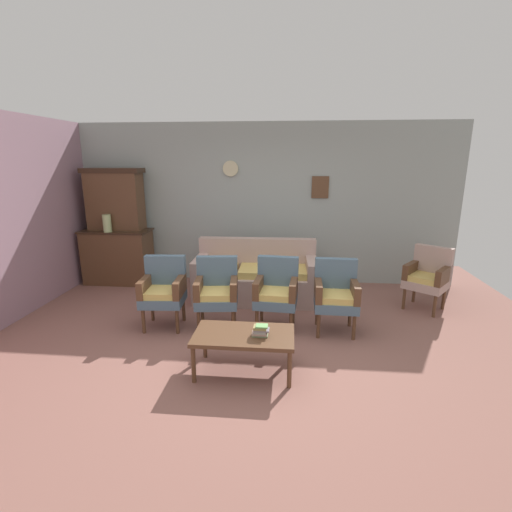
{
  "coord_description": "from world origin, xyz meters",
  "views": [
    {
      "loc": [
        0.42,
        -3.76,
        2.1
      ],
      "look_at": [
        -0.03,
        1.03,
        0.85
      ],
      "focal_mm": 26.14,
      "sensor_mm": 36.0,
      "label": 1
    }
  ],
  "objects_px": {
    "wingback_chair_by_fireplace": "(428,275)",
    "floor_vase_by_wall": "(442,277)",
    "side_cabinet": "(118,256)",
    "vase_on_cabinet": "(107,223)",
    "armchair_near_couch_end": "(164,289)",
    "coffee_table": "(244,337)",
    "floral_couch": "(256,278)",
    "armchair_near_cabinet": "(276,290)",
    "armchair_by_doorway": "(336,293)",
    "book_stack_on_table": "(260,331)",
    "armchair_row_middle": "(217,290)"
  },
  "relations": [
    {
      "from": "armchair_near_cabinet",
      "to": "floral_couch",
      "type": "bearing_deg",
      "value": 109.69
    },
    {
      "from": "floral_couch",
      "to": "armchair_near_cabinet",
      "type": "relative_size",
      "value": 2.06
    },
    {
      "from": "armchair_near_couch_end",
      "to": "floor_vase_by_wall",
      "type": "relative_size",
      "value": 1.59
    },
    {
      "from": "wingback_chair_by_fireplace",
      "to": "floor_vase_by_wall",
      "type": "relative_size",
      "value": 1.59
    },
    {
      "from": "armchair_near_cabinet",
      "to": "coffee_table",
      "type": "bearing_deg",
      "value": -104.54
    },
    {
      "from": "side_cabinet",
      "to": "armchair_by_doorway",
      "type": "xyz_separation_m",
      "value": [
        3.55,
        -1.59,
        0.03
      ]
    },
    {
      "from": "wingback_chair_by_fireplace",
      "to": "floor_vase_by_wall",
      "type": "bearing_deg",
      "value": 54.29
    },
    {
      "from": "book_stack_on_table",
      "to": "vase_on_cabinet",
      "type": "bearing_deg",
      "value": 137.77
    },
    {
      "from": "coffee_table",
      "to": "floor_vase_by_wall",
      "type": "xyz_separation_m",
      "value": [
        2.86,
        2.54,
        -0.09
      ]
    },
    {
      "from": "wingback_chair_by_fireplace",
      "to": "armchair_row_middle",
      "type": "bearing_deg",
      "value": -163.01
    },
    {
      "from": "vase_on_cabinet",
      "to": "armchair_near_couch_end",
      "type": "relative_size",
      "value": 0.32
    },
    {
      "from": "armchair_near_couch_end",
      "to": "armchair_row_middle",
      "type": "relative_size",
      "value": 1.0
    },
    {
      "from": "armchair_near_cabinet",
      "to": "book_stack_on_table",
      "type": "relative_size",
      "value": 5.29
    },
    {
      "from": "vase_on_cabinet",
      "to": "armchair_by_doorway",
      "type": "bearing_deg",
      "value": -21.48
    },
    {
      "from": "armchair_near_couch_end",
      "to": "coffee_table",
      "type": "xyz_separation_m",
      "value": [
        1.16,
        -0.99,
        -0.12
      ]
    },
    {
      "from": "side_cabinet",
      "to": "wingback_chair_by_fireplace",
      "type": "height_order",
      "value": "side_cabinet"
    },
    {
      "from": "armchair_near_cabinet",
      "to": "armchair_by_doorway",
      "type": "relative_size",
      "value": 1.0
    },
    {
      "from": "book_stack_on_table",
      "to": "floor_vase_by_wall",
      "type": "bearing_deg",
      "value": 43.67
    },
    {
      "from": "armchair_near_couch_end",
      "to": "armchair_near_cabinet",
      "type": "bearing_deg",
      "value": 3.48
    },
    {
      "from": "side_cabinet",
      "to": "wingback_chair_by_fireplace",
      "type": "xyz_separation_m",
      "value": [
        4.93,
        -0.74,
        0.03
      ]
    },
    {
      "from": "armchair_by_doorway",
      "to": "wingback_chair_by_fireplace",
      "type": "bearing_deg",
      "value": 31.45
    },
    {
      "from": "armchair_row_middle",
      "to": "armchair_by_doorway",
      "type": "xyz_separation_m",
      "value": [
        1.49,
        0.03,
        0.0
      ]
    },
    {
      "from": "wingback_chair_by_fireplace",
      "to": "floor_vase_by_wall",
      "type": "height_order",
      "value": "wingback_chair_by_fireplace"
    },
    {
      "from": "book_stack_on_table",
      "to": "floral_couch",
      "type": "bearing_deg",
      "value": 96.55
    },
    {
      "from": "side_cabinet",
      "to": "armchair_near_couch_end",
      "type": "bearing_deg",
      "value": -50.11
    },
    {
      "from": "side_cabinet",
      "to": "vase_on_cabinet",
      "type": "distance_m",
      "value": 0.63
    },
    {
      "from": "armchair_row_middle",
      "to": "floor_vase_by_wall",
      "type": "xyz_separation_m",
      "value": [
        3.34,
        1.52,
        -0.22
      ]
    },
    {
      "from": "floor_vase_by_wall",
      "to": "book_stack_on_table",
      "type": "bearing_deg",
      "value": -136.33
    },
    {
      "from": "armchair_row_middle",
      "to": "book_stack_on_table",
      "type": "bearing_deg",
      "value": -58.62
    },
    {
      "from": "armchair_row_middle",
      "to": "armchair_near_cabinet",
      "type": "relative_size",
      "value": 1.0
    },
    {
      "from": "armchair_near_cabinet",
      "to": "coffee_table",
      "type": "height_order",
      "value": "armchair_near_cabinet"
    },
    {
      "from": "armchair_row_middle",
      "to": "coffee_table",
      "type": "height_order",
      "value": "armchair_row_middle"
    },
    {
      "from": "armchair_near_cabinet",
      "to": "wingback_chair_by_fireplace",
      "type": "relative_size",
      "value": 1.0
    },
    {
      "from": "armchair_row_middle",
      "to": "coffee_table",
      "type": "bearing_deg",
      "value": -65.01
    },
    {
      "from": "floor_vase_by_wall",
      "to": "side_cabinet",
      "type": "bearing_deg",
      "value": 178.94
    },
    {
      "from": "armchair_row_middle",
      "to": "wingback_chair_by_fireplace",
      "type": "xyz_separation_m",
      "value": [
        2.88,
        0.88,
        0.0
      ]
    },
    {
      "from": "wingback_chair_by_fireplace",
      "to": "floor_vase_by_wall",
      "type": "xyz_separation_m",
      "value": [
        0.46,
        0.64,
        -0.22
      ]
    },
    {
      "from": "side_cabinet",
      "to": "floral_couch",
      "type": "xyz_separation_m",
      "value": [
        2.46,
        -0.57,
        -0.14
      ]
    },
    {
      "from": "armchair_near_couch_end",
      "to": "book_stack_on_table",
      "type": "distance_m",
      "value": 1.68
    },
    {
      "from": "vase_on_cabinet",
      "to": "floor_vase_by_wall",
      "type": "bearing_deg",
      "value": 0.76
    },
    {
      "from": "side_cabinet",
      "to": "coffee_table",
      "type": "xyz_separation_m",
      "value": [
        2.53,
        -2.64,
        -0.09
      ]
    },
    {
      "from": "vase_on_cabinet",
      "to": "armchair_near_couch_end",
      "type": "xyz_separation_m",
      "value": [
        1.43,
        -1.47,
        -0.58
      ]
    },
    {
      "from": "floral_couch",
      "to": "armchair_by_doorway",
      "type": "bearing_deg",
      "value": -43.02
    },
    {
      "from": "armchair_row_middle",
      "to": "armchair_near_cabinet",
      "type": "bearing_deg",
      "value": 4.81
    },
    {
      "from": "armchair_by_doorway",
      "to": "wingback_chair_by_fireplace",
      "type": "relative_size",
      "value": 1.0
    },
    {
      "from": "armchair_near_cabinet",
      "to": "floor_vase_by_wall",
      "type": "height_order",
      "value": "armchair_near_cabinet"
    },
    {
      "from": "wingback_chair_by_fireplace",
      "to": "book_stack_on_table",
      "type": "bearing_deg",
      "value": -139.16
    },
    {
      "from": "book_stack_on_table",
      "to": "armchair_row_middle",
      "type": "bearing_deg",
      "value": 121.38
    },
    {
      "from": "side_cabinet",
      "to": "book_stack_on_table",
      "type": "distance_m",
      "value": 3.8
    },
    {
      "from": "armchair_row_middle",
      "to": "floor_vase_by_wall",
      "type": "height_order",
      "value": "armchair_row_middle"
    }
  ]
}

